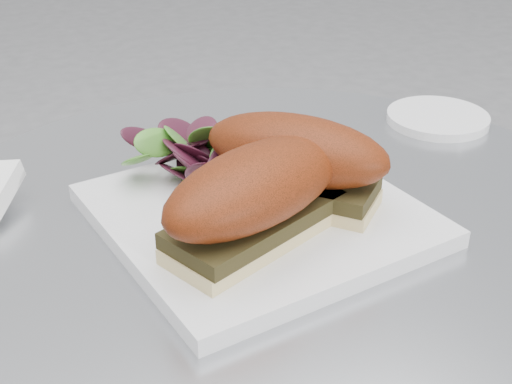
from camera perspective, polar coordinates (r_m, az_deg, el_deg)
plate at (r=0.64m, az=0.17°, el=-1.84°), size 0.29×0.29×0.02m
sandwich_left at (r=0.57m, az=-0.03°, el=-0.27°), size 0.20×0.14×0.08m
sandwich_right at (r=0.63m, az=3.22°, el=2.68°), size 0.17×0.18×0.08m
salad at (r=0.68m, az=-5.07°, el=3.04°), size 0.12×0.12×0.05m
saucer at (r=0.87m, az=14.34°, el=5.76°), size 0.12×0.12×0.01m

